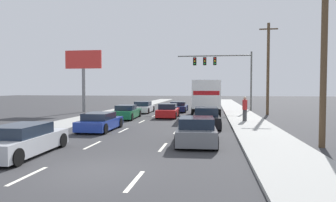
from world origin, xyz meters
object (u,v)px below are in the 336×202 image
object	(u,v)px
car_black	(206,119)
utility_pole_near	(324,44)
utility_pole_mid	(268,68)
box_truck	(206,96)
car_navy	(179,107)
traffic_signal_mast	(217,65)
roadside_billboard	(83,68)
car_white	(143,108)
car_red	(168,111)
pedestrian_near_corner	(245,109)
car_green	(127,112)
car_silver	(23,141)
car_gray	(196,131)
car_blue	(100,122)

from	to	relation	value
car_black	utility_pole_near	distance (m)	9.19
utility_pole_mid	box_truck	bearing A→B (deg)	-161.81
box_truck	car_black	size ratio (longest dim) A/B	1.84
car_navy	traffic_signal_mast	xyz separation A→B (m)	(4.42, 2.89, 4.98)
car_navy	roadside_billboard	world-z (taller)	roadside_billboard
car_white	box_truck	xyz separation A→B (m)	(6.96, -3.04, 1.42)
car_red	pedestrian_near_corner	bearing A→B (deg)	-26.90
car_red	utility_pole_mid	xyz separation A→B (m)	(9.56, 3.91, 4.16)
utility_pole_mid	pedestrian_near_corner	xyz separation A→B (m)	(-2.99, -7.24, -3.65)
pedestrian_near_corner	traffic_signal_mast	bearing A→B (deg)	98.47
roadside_billboard	car_green	bearing A→B (deg)	-42.48
car_black	utility_pole_near	size ratio (longest dim) A/B	0.48
box_truck	traffic_signal_mast	size ratio (longest dim) A/B	0.90
car_silver	car_red	world-z (taller)	car_red
car_green	car_gray	size ratio (longest dim) A/B	1.08
car_green	car_gray	xyz separation A→B (m)	(6.76, -10.98, 0.04)
car_black	car_red	bearing A→B (deg)	119.12
car_blue	car_navy	world-z (taller)	car_navy
car_white	car_black	world-z (taller)	car_black
car_red	roadside_billboard	distance (m)	12.15
utility_pole_mid	roadside_billboard	distance (m)	19.91
car_gray	utility_pole_mid	distance (m)	18.16
car_green	car_gray	world-z (taller)	car_gray
box_truck	pedestrian_near_corner	world-z (taller)	box_truck
car_red	traffic_signal_mast	xyz separation A→B (m)	(4.62, 9.73, 4.93)
traffic_signal_mast	pedestrian_near_corner	world-z (taller)	traffic_signal_mast
car_gray	car_green	bearing A→B (deg)	121.62
car_black	pedestrian_near_corner	distance (m)	4.37
roadside_billboard	car_white	bearing A→B (deg)	2.51
car_silver	roadside_billboard	distance (m)	22.36
box_truck	utility_pole_mid	xyz separation A→B (m)	(6.13, 2.01, 2.76)
car_blue	car_gray	xyz separation A→B (m)	(6.35, -3.60, 0.06)
car_blue	car_black	world-z (taller)	car_black
traffic_signal_mast	utility_pole_near	xyz separation A→B (m)	(4.38, -22.49, -0.79)
car_green	box_truck	size ratio (longest dim) A/B	0.57
car_silver	utility_pole_near	xyz separation A→B (m)	(12.49, 3.44, 4.12)
car_green	car_silver	distance (m)	14.55
car_green	car_silver	world-z (taller)	car_silver
car_navy	traffic_signal_mast	size ratio (longest dim) A/B	0.50
box_truck	roadside_billboard	bearing A→B (deg)	168.74
car_gray	roadside_billboard	xyz separation A→B (m)	(-13.62, 17.26, 4.39)
utility_pole_mid	car_blue	bearing A→B (deg)	-134.28
utility_pole_near	box_truck	bearing A→B (deg)	110.83
car_white	car_gray	world-z (taller)	car_gray
car_silver	pedestrian_near_corner	size ratio (longest dim) A/B	2.40
car_silver	car_black	xyz separation A→B (m)	(7.12, 9.67, 0.02)
car_green	box_truck	distance (m)	7.89
utility_pole_near	traffic_signal_mast	bearing A→B (deg)	101.03
car_white	roadside_billboard	distance (m)	8.12
car_green	car_gray	bearing A→B (deg)	-58.38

